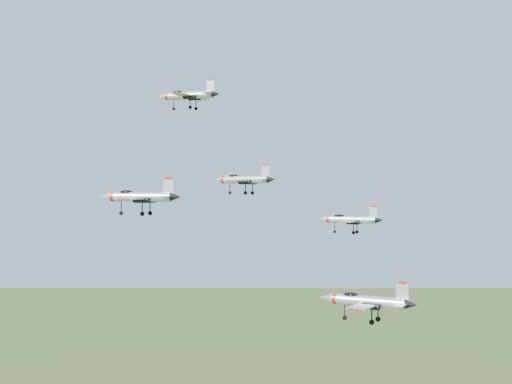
% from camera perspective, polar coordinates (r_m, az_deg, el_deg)
% --- Properties ---
extents(jet_lead, '(12.79, 10.52, 3.43)m').
position_cam_1_polar(jet_lead, '(131.53, -5.53, 7.72)').
color(jet_lead, silver).
extents(jet_left_high, '(11.47, 9.57, 3.07)m').
position_cam_1_polar(jet_left_high, '(112.32, -1.04, 1.02)').
color(jet_left_high, silver).
extents(jet_right_high, '(12.74, 10.54, 3.41)m').
position_cam_1_polar(jet_right_high, '(100.86, -9.39, -0.36)').
color(jet_right_high, silver).
extents(jet_left_low, '(10.89, 8.95, 2.92)m').
position_cam_1_polar(jet_left_low, '(114.02, 7.45, -2.18)').
color(jet_left_low, silver).
extents(jet_right_low, '(13.82, 11.47, 3.69)m').
position_cam_1_polar(jet_right_low, '(97.34, 8.76, -8.58)').
color(jet_right_low, silver).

